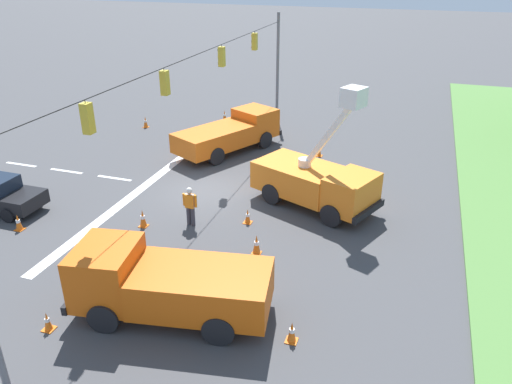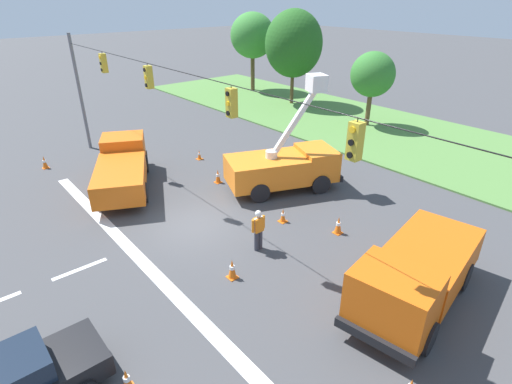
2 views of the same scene
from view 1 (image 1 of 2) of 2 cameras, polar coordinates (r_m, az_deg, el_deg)
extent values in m
plane|color=#424244|center=(24.76, -6.08, 0.10)|extent=(200.00, 200.00, 0.00)
cube|color=silver|center=(26.09, -12.20, 1.01)|extent=(17.60, 0.50, 0.01)
cube|color=silver|center=(27.11, -15.87, 1.54)|extent=(0.20, 2.00, 0.01)
cube|color=silver|center=(28.83, -20.86, 2.25)|extent=(0.20, 2.00, 0.01)
cube|color=silver|center=(30.75, -25.25, 2.87)|extent=(0.20, 2.00, 0.01)
cylinder|color=slate|center=(35.32, 2.49, 14.04)|extent=(0.20, 0.20, 7.20)
cylinder|color=black|center=(22.77, -6.86, 15.30)|extent=(26.00, 0.03, 0.03)
cylinder|color=black|center=(30.17, -0.16, 17.81)|extent=(0.02, 0.02, 0.10)
cube|color=gold|center=(30.25, -0.16, 16.81)|extent=(0.32, 0.28, 0.96)
cylinder|color=yellow|center=(30.25, -0.46, 17.43)|extent=(0.16, 0.05, 0.16)
cylinder|color=black|center=(30.30, -0.45, 16.83)|extent=(0.16, 0.05, 0.16)
cylinder|color=black|center=(30.35, -0.45, 16.23)|extent=(0.16, 0.05, 0.16)
cylinder|color=black|center=(25.44, -3.97, 16.35)|extent=(0.02, 0.02, 0.10)
cube|color=gold|center=(25.53, -3.94, 15.17)|extent=(0.32, 0.28, 0.96)
cylinder|color=black|center=(25.53, -4.30, 15.89)|extent=(0.16, 0.05, 0.16)
cylinder|color=yellow|center=(25.59, -4.28, 15.19)|extent=(0.16, 0.05, 0.16)
cylinder|color=black|center=(25.65, -4.26, 14.48)|extent=(0.16, 0.05, 0.16)
cylinder|color=black|center=(20.16, -10.50, 13.64)|extent=(0.02, 0.02, 0.10)
cube|color=gold|center=(20.27, -10.38, 12.17)|extent=(0.32, 0.28, 0.96)
cylinder|color=black|center=(20.27, -10.86, 13.07)|extent=(0.16, 0.05, 0.16)
cylinder|color=yellow|center=(20.34, -10.79, 12.19)|extent=(0.16, 0.05, 0.16)
cylinder|color=black|center=(20.42, -10.71, 11.31)|extent=(0.16, 0.05, 0.16)
cylinder|color=black|center=(16.07, -18.96, 9.77)|extent=(0.02, 0.02, 0.10)
cube|color=gold|center=(16.21, -18.70, 7.97)|extent=(0.32, 0.28, 0.96)
cylinder|color=yellow|center=(16.22, -19.32, 9.08)|extent=(0.16, 0.05, 0.16)
cylinder|color=black|center=(16.30, -19.16, 8.00)|extent=(0.16, 0.05, 0.16)
cylinder|color=black|center=(16.40, -19.00, 6.94)|extent=(0.16, 0.05, 0.16)
cube|color=orange|center=(23.36, 4.94, 1.66)|extent=(3.80, 4.58, 1.31)
cube|color=orange|center=(21.94, 10.83, -0.04)|extent=(2.84, 2.47, 1.53)
cube|color=#1E2838|center=(21.57, 12.22, 0.16)|extent=(1.97, 0.90, 0.69)
cube|color=black|center=(21.82, 12.76, -2.17)|extent=(2.34, 1.10, 0.30)
cylinder|color=black|center=(23.26, 11.66, -0.68)|extent=(0.64, 1.03, 1.00)
cylinder|color=black|center=(21.50, 8.58, -2.68)|extent=(0.64, 1.03, 1.00)
cylinder|color=black|center=(24.84, 5.16, 1.49)|extent=(0.64, 1.03, 1.00)
cylinder|color=black|center=(23.20, 1.82, -0.20)|extent=(0.64, 1.03, 1.00)
cylinder|color=silver|center=(22.89, 5.58, 3.39)|extent=(0.60, 0.60, 0.36)
cube|color=white|center=(21.78, 8.15, 6.27)|extent=(1.17, 2.35, 3.47)
cube|color=white|center=(20.68, 11.10, 10.58)|extent=(1.14, 1.09, 0.80)
cube|color=#D6560F|center=(15.92, -6.24, -10.89)|extent=(3.06, 4.63, 1.25)
cube|color=#D6560F|center=(16.72, -16.63, -8.77)|extent=(2.56, 2.20, 1.83)
cube|color=#1E2838|center=(16.82, -18.78, -7.58)|extent=(2.00, 0.44, 0.82)
cube|color=black|center=(17.56, -19.34, -10.41)|extent=(2.37, 0.56, 0.30)
cylinder|color=black|center=(16.37, -17.00, -13.61)|extent=(0.44, 1.03, 1.00)
cylinder|color=black|center=(17.95, -14.13, -9.40)|extent=(0.44, 1.03, 1.00)
cylinder|color=black|center=(15.32, -4.30, -15.46)|extent=(0.44, 1.03, 1.00)
cylinder|color=black|center=(16.99, -2.66, -10.72)|extent=(0.44, 1.03, 1.00)
cube|color=orange|center=(28.81, -4.77, 6.10)|extent=(5.17, 4.18, 1.10)
cube|color=orange|center=(30.82, -0.08, 8.01)|extent=(2.78, 2.91, 1.65)
cube|color=#1E2838|center=(31.21, 0.83, 8.78)|extent=(0.99, 1.83, 0.74)
cube|color=black|center=(31.75, 1.30, 7.25)|extent=(1.21, 2.17, 0.30)
cylinder|color=black|center=(31.65, -1.81, 6.90)|extent=(1.02, 0.70, 1.00)
cylinder|color=black|center=(30.18, 1.02, 5.98)|extent=(1.02, 0.70, 1.00)
cylinder|color=black|center=(29.31, -7.34, 5.17)|extent=(1.02, 0.70, 1.00)
cylinder|color=black|center=(27.72, -4.57, 4.11)|extent=(1.02, 0.70, 1.00)
cylinder|color=black|center=(25.27, -23.86, -0.73)|extent=(0.20, 0.64, 0.64)
cylinder|color=black|center=(24.19, -26.48, -2.41)|extent=(0.20, 0.64, 0.64)
cylinder|color=#383842|center=(21.52, -7.22, -2.78)|extent=(0.18, 0.18, 0.85)
cylinder|color=#383842|center=(21.61, -7.70, -2.70)|extent=(0.18, 0.18, 0.85)
cube|color=orange|center=(21.24, -7.57, -1.02)|extent=(0.24, 0.40, 0.60)
cube|color=silver|center=(21.24, -7.57, -1.02)|extent=(0.08, 0.42, 0.62)
cylinder|color=orange|center=(21.11, -6.92, -1.05)|extent=(0.11, 0.11, 0.55)
cylinder|color=orange|center=(21.34, -8.23, -0.84)|extent=(0.11, 0.11, 0.55)
sphere|color=tan|center=(21.05, -7.64, 0.03)|extent=(0.22, 0.22, 0.22)
sphere|color=white|center=(21.03, -7.65, 0.18)|extent=(0.26, 0.26, 0.26)
cube|color=orange|center=(22.00, -12.72, -3.81)|extent=(0.36, 0.36, 0.03)
cone|color=orange|center=(21.81, -12.81, -2.91)|extent=(0.30, 0.30, 0.75)
cylinder|color=white|center=(21.80, -12.82, -2.82)|extent=(0.19, 0.19, 0.14)
cube|color=orange|center=(17.30, -22.57, -14.26)|extent=(0.36, 0.36, 0.03)
cone|color=orange|center=(17.11, -22.75, -13.42)|extent=(0.25, 0.25, 0.62)
cylinder|color=white|center=(17.09, -22.77, -13.34)|extent=(0.15, 0.15, 0.11)
cube|color=orange|center=(15.71, 4.08, -16.58)|extent=(0.36, 0.36, 0.03)
cone|color=orange|center=(15.48, 4.12, -15.61)|extent=(0.27, 0.27, 0.68)
cylinder|color=white|center=(15.45, 4.12, -15.51)|extent=(0.17, 0.17, 0.12)
cube|color=orange|center=(23.45, -25.38, -3.89)|extent=(0.36, 0.36, 0.03)
cone|color=orange|center=(23.29, -25.54, -3.10)|extent=(0.28, 0.28, 0.70)
cylinder|color=white|center=(23.27, -25.56, -3.02)|extent=(0.17, 0.17, 0.13)
cube|color=orange|center=(34.92, -12.46, 7.26)|extent=(0.36, 0.36, 0.03)
cone|color=orange|center=(34.81, -12.52, 7.85)|extent=(0.29, 0.29, 0.73)
cylinder|color=white|center=(34.80, -12.53, 7.90)|extent=(0.18, 0.18, 0.13)
cube|color=orange|center=(26.26, 3.27, 1.76)|extent=(0.36, 0.36, 0.03)
cone|color=orange|center=(26.11, 3.29, 2.52)|extent=(0.29, 0.29, 0.73)
cylinder|color=white|center=(26.09, 3.29, 2.60)|extent=(0.18, 0.18, 0.13)
cube|color=orange|center=(35.57, -3.60, 8.14)|extent=(0.36, 0.36, 0.03)
cone|color=orange|center=(35.46, -3.62, 8.73)|extent=(0.29, 0.29, 0.73)
cylinder|color=white|center=(35.45, -3.62, 8.78)|extent=(0.18, 0.18, 0.13)
cube|color=orange|center=(29.26, 7.23, 4.12)|extent=(0.36, 0.36, 0.03)
cone|color=orange|center=(29.15, 7.26, 4.69)|extent=(0.23, 0.23, 0.58)
cylinder|color=white|center=(29.14, 7.26, 4.74)|extent=(0.15, 0.15, 0.11)
cube|color=orange|center=(19.61, 0.06, -6.97)|extent=(0.36, 0.36, 0.03)
cone|color=orange|center=(19.40, 0.06, -5.97)|extent=(0.31, 0.31, 0.78)
cylinder|color=white|center=(19.38, 0.06, -5.87)|extent=(0.19, 0.19, 0.14)
cube|color=orange|center=(21.74, -0.96, -3.50)|extent=(0.36, 0.36, 0.03)
cone|color=orange|center=(21.58, -0.96, -2.73)|extent=(0.25, 0.25, 0.63)
cylinder|color=white|center=(21.57, -0.96, -2.66)|extent=(0.16, 0.16, 0.11)
camera|label=2|loc=(18.65, -51.50, 12.24)|focal=28.00mm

